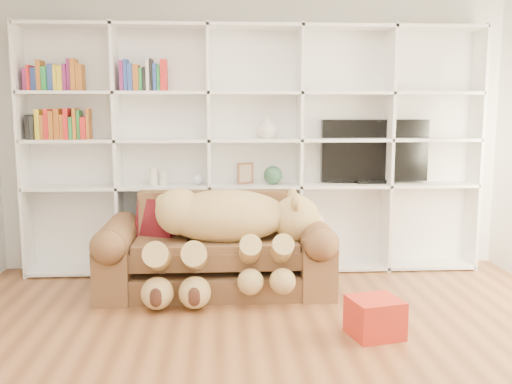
{
  "coord_description": "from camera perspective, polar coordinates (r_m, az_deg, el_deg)",
  "views": [
    {
      "loc": [
        -0.33,
        -3.22,
        1.61
      ],
      "look_at": [
        -0.03,
        1.63,
        0.89
      ],
      "focal_mm": 40.0,
      "sensor_mm": 36.0,
      "label": 1
    }
  ],
  "objects": [
    {
      "name": "bookshelf",
      "position": [
        5.59,
        -2.63,
        5.3
      ],
      "size": [
        4.43,
        0.35,
        2.4
      ],
      "color": "white",
      "rests_on": "floor"
    },
    {
      "name": "sofa",
      "position": [
        5.1,
        -3.98,
        -6.25
      ],
      "size": [
        2.01,
        0.87,
        0.85
      ],
      "color": "brown",
      "rests_on": "floor"
    },
    {
      "name": "tv",
      "position": [
        5.8,
        11.76,
        3.96
      ],
      "size": [
        1.07,
        0.18,
        0.63
      ],
      "color": "black",
      "rests_on": "bookshelf"
    },
    {
      "name": "figurine_short",
      "position": [
        5.6,
        -9.28,
        1.35
      ],
      "size": [
        0.1,
        0.1,
        0.13
      ],
      "primitive_type": "cylinder",
      "rotation": [
        0.0,
        0.0,
        0.34
      ],
      "color": "beige",
      "rests_on": "bookshelf"
    },
    {
      "name": "floor",
      "position": [
        3.62,
        2.16,
        -18.0
      ],
      "size": [
        5.0,
        5.0,
        0.0
      ],
      "primitive_type": "plane",
      "color": "brown",
      "rests_on": "ground"
    },
    {
      "name": "picture_frame",
      "position": [
        5.57,
        -1.07,
        1.9
      ],
      "size": [
        0.16,
        0.09,
        0.21
      ],
      "primitive_type": "cube",
      "rotation": [
        0.0,
        0.0,
        0.38
      ],
      "color": "brown",
      "rests_on": "bookshelf"
    },
    {
      "name": "green_vase",
      "position": [
        5.59,
        1.7,
        1.7
      ],
      "size": [
        0.18,
        0.18,
        0.18
      ],
      "primitive_type": "sphere",
      "color": "#2C563B",
      "rests_on": "bookshelf"
    },
    {
      "name": "teddy_bear",
      "position": [
        4.87,
        -2.87,
        -3.6
      ],
      "size": [
        1.56,
        0.84,
        0.91
      ],
      "rotation": [
        0.0,
        0.0,
        0.16
      ],
      "color": "tan",
      "rests_on": "sofa"
    },
    {
      "name": "wall_front",
      "position": [
        0.84,
        20.19,
        -10.06
      ],
      "size": [
        5.0,
        0.02,
        2.7
      ],
      "primitive_type": "cube",
      "color": "white",
      "rests_on": "floor"
    },
    {
      "name": "gift_box",
      "position": [
        4.22,
        11.8,
        -12.17
      ],
      "size": [
        0.41,
        0.39,
        0.27
      ],
      "primitive_type": "cube",
      "rotation": [
        0.0,
        0.0,
        0.23
      ],
      "color": "red",
      "rests_on": "floor"
    },
    {
      "name": "snow_globe",
      "position": [
        5.58,
        -5.84,
        1.28
      ],
      "size": [
        0.1,
        0.1,
        0.1
      ],
      "primitive_type": "sphere",
      "color": "white",
      "rests_on": "bookshelf"
    },
    {
      "name": "shelf_vase",
      "position": [
        5.55,
        1.1,
        6.47
      ],
      "size": [
        0.22,
        0.22,
        0.21
      ],
      "primitive_type": "imported",
      "rotation": [
        0.0,
        0.0,
        0.06
      ],
      "color": "silver",
      "rests_on": "bookshelf"
    },
    {
      "name": "throw_pillow",
      "position": [
        5.21,
        -9.91,
        -2.77
      ],
      "size": [
        0.41,
        0.33,
        0.38
      ],
      "primitive_type": "cube",
      "rotation": [
        -0.24,
        0.0,
        -0.41
      ],
      "color": "maroon",
      "rests_on": "sofa"
    },
    {
      "name": "wall_back",
      "position": [
        5.74,
        -0.24,
        5.82
      ],
      "size": [
        5.0,
        0.02,
        2.7
      ],
      "primitive_type": "cube",
      "color": "white",
      "rests_on": "floor"
    },
    {
      "name": "figurine_tall",
      "position": [
        5.61,
        -10.22,
        1.53
      ],
      "size": [
        0.1,
        0.1,
        0.17
      ],
      "primitive_type": "cylinder",
      "rotation": [
        0.0,
        0.0,
        0.14
      ],
      "color": "beige",
      "rests_on": "bookshelf"
    }
  ]
}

